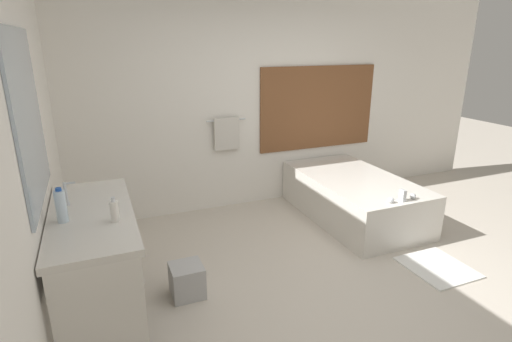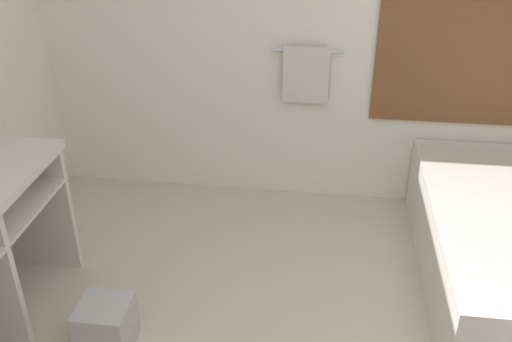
% 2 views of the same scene
% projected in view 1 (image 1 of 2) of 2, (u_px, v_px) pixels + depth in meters
% --- Properties ---
extents(ground_plane, '(16.00, 16.00, 0.00)m').
position_uv_depth(ground_plane, '(340.00, 292.00, 3.46)').
color(ground_plane, beige).
rests_on(ground_plane, ground).
extents(wall_back_with_blinds, '(7.40, 0.13, 2.70)m').
position_uv_depth(wall_back_with_blinds, '(250.00, 102.00, 5.02)').
color(wall_back_with_blinds, white).
rests_on(wall_back_with_blinds, ground_plane).
extents(wall_left_with_mirror, '(0.08, 7.40, 2.70)m').
position_uv_depth(wall_left_with_mirror, '(19.00, 175.00, 2.24)').
color(wall_left_with_mirror, white).
rests_on(wall_left_with_mirror, ground_plane).
extents(vanity_counter, '(0.57, 1.39, 0.91)m').
position_uv_depth(vanity_counter, '(95.00, 241.00, 2.95)').
color(vanity_counter, silver).
rests_on(vanity_counter, ground_plane).
extents(sink_faucet, '(0.09, 0.04, 0.18)m').
position_uv_depth(sink_faucet, '(66.00, 194.00, 2.95)').
color(sink_faucet, silver).
rests_on(sink_faucet, vanity_counter).
extents(bathtub, '(1.02, 1.82, 0.64)m').
position_uv_depth(bathtub, '(353.00, 195.00, 4.86)').
color(bathtub, silver).
rests_on(bathtub, ground_plane).
extents(water_bottle_1, '(0.07, 0.07, 0.24)m').
position_uv_depth(water_bottle_1, '(61.00, 206.00, 2.67)').
color(water_bottle_1, silver).
rests_on(water_bottle_1, vanity_counter).
extents(soap_dispenser, '(0.06, 0.06, 0.18)m').
position_uv_depth(soap_dispenser, '(114.00, 211.00, 2.69)').
color(soap_dispenser, white).
rests_on(soap_dispenser, vanity_counter).
extents(waste_bin, '(0.27, 0.27, 0.28)m').
position_uv_depth(waste_bin, '(187.00, 280.00, 3.38)').
color(waste_bin, '#B2B2B2').
rests_on(waste_bin, ground_plane).
extents(bath_mat, '(0.56, 0.60, 0.02)m').
position_uv_depth(bath_mat, '(437.00, 267.00, 3.82)').
color(bath_mat, white).
rests_on(bath_mat, ground_plane).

